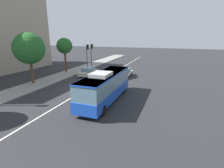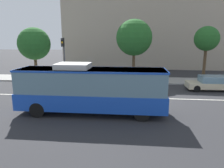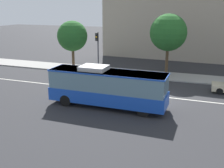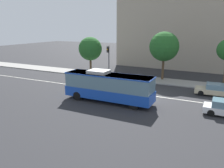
{
  "view_description": "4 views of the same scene",
  "coord_description": "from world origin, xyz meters",
  "px_view_note": "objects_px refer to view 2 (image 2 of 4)",
  "views": [
    {
      "loc": [
        -19.74,
        -10.96,
        7.11
      ],
      "look_at": [
        -3.19,
        -4.95,
        2.1
      ],
      "focal_mm": 27.95,
      "sensor_mm": 36.0,
      "label": 1
    },
    {
      "loc": [
        -0.23,
        -17.73,
        5.06
      ],
      "look_at": [
        -1.54,
        -4.41,
        2.16
      ],
      "focal_mm": 33.56,
      "sensor_mm": 36.0,
      "label": 2
    },
    {
      "loc": [
        4.85,
        -24.3,
        8.3
      ],
      "look_at": [
        -2.74,
        -3.65,
        1.9
      ],
      "focal_mm": 43.33,
      "sensor_mm": 36.0,
      "label": 3
    },
    {
      "loc": [
        7.68,
        -24.98,
        8.07
      ],
      "look_at": [
        -2.81,
        -3.61,
        1.91
      ],
      "focal_mm": 35.52,
      "sensor_mm": 36.0,
      "label": 4
    }
  ],
  "objects_px": {
    "street_tree_kerbside_left": "(207,39)",
    "street_tree_kerbside_centre": "(134,38)",
    "street_tree_kerbside_right": "(34,44)",
    "traffic_light_mid_block": "(64,52)",
    "sedan_beige": "(211,83)",
    "transit_bus": "(91,88)"
  },
  "relations": [
    {
      "from": "sedan_beige",
      "to": "street_tree_kerbside_right",
      "type": "xyz_separation_m",
      "value": [
        -19.99,
        3.89,
        3.72
      ]
    },
    {
      "from": "street_tree_kerbside_left",
      "to": "street_tree_kerbside_right",
      "type": "relative_size",
      "value": 1.02
    },
    {
      "from": "sedan_beige",
      "to": "traffic_light_mid_block",
      "type": "distance_m",
      "value": 16.34
    },
    {
      "from": "transit_bus",
      "to": "street_tree_kerbside_left",
      "type": "xyz_separation_m",
      "value": [
        11.53,
        12.91,
        3.21
      ]
    },
    {
      "from": "sedan_beige",
      "to": "street_tree_kerbside_right",
      "type": "relative_size",
      "value": 0.7
    },
    {
      "from": "traffic_light_mid_block",
      "to": "street_tree_kerbside_centre",
      "type": "height_order",
      "value": "street_tree_kerbside_centre"
    },
    {
      "from": "sedan_beige",
      "to": "traffic_light_mid_block",
      "type": "bearing_deg",
      "value": -10.64
    },
    {
      "from": "sedan_beige",
      "to": "street_tree_kerbside_left",
      "type": "bearing_deg",
      "value": -101.15
    },
    {
      "from": "sedan_beige",
      "to": "street_tree_kerbside_right",
      "type": "bearing_deg",
      "value": -12.24
    },
    {
      "from": "traffic_light_mid_block",
      "to": "street_tree_kerbside_centre",
      "type": "distance_m",
      "value": 8.7
    },
    {
      "from": "transit_bus",
      "to": "street_tree_kerbside_right",
      "type": "distance_m",
      "value": 15.13
    },
    {
      "from": "sedan_beige",
      "to": "street_tree_kerbside_left",
      "type": "xyz_separation_m",
      "value": [
        0.91,
        5.22,
        4.3
      ]
    },
    {
      "from": "sedan_beige",
      "to": "street_tree_kerbside_centre",
      "type": "bearing_deg",
      "value": -35.02
    },
    {
      "from": "street_tree_kerbside_left",
      "to": "street_tree_kerbside_centre",
      "type": "bearing_deg",
      "value": -179.65
    },
    {
      "from": "sedan_beige",
      "to": "street_tree_kerbside_left",
      "type": "distance_m",
      "value": 6.82
    },
    {
      "from": "traffic_light_mid_block",
      "to": "street_tree_kerbside_centre",
      "type": "relative_size",
      "value": 0.7
    },
    {
      "from": "transit_bus",
      "to": "traffic_light_mid_block",
      "type": "bearing_deg",
      "value": 116.89
    },
    {
      "from": "sedan_beige",
      "to": "traffic_light_mid_block",
      "type": "relative_size",
      "value": 0.87
    },
    {
      "from": "street_tree_kerbside_left",
      "to": "street_tree_kerbside_centre",
      "type": "height_order",
      "value": "street_tree_kerbside_centre"
    },
    {
      "from": "transit_bus",
      "to": "sedan_beige",
      "type": "height_order",
      "value": "transit_bus"
    },
    {
      "from": "transit_bus",
      "to": "street_tree_kerbside_right",
      "type": "height_order",
      "value": "street_tree_kerbside_right"
    },
    {
      "from": "street_tree_kerbside_left",
      "to": "street_tree_kerbside_right",
      "type": "bearing_deg",
      "value": -176.36
    }
  ]
}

